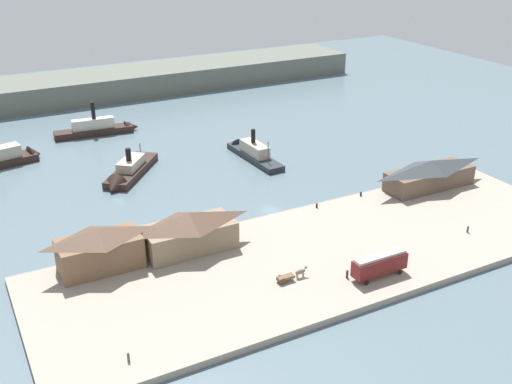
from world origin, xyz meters
name	(u,v)px	position (x,y,z in m)	size (l,w,h in m)	color
ground_plane	(270,210)	(0.00, 0.00, 0.00)	(320.00, 320.00, 0.00)	slate
quay_promenade	(328,253)	(0.00, -22.00, 0.60)	(110.00, 36.00, 1.20)	#9E9384
seawall_edge	(279,215)	(0.00, -3.60, 0.50)	(110.00, 0.80, 1.00)	gray
ferry_shed_east_terminal	(99,248)	(-39.26, -8.33, 5.20)	(14.62, 7.84, 7.90)	brown
ferry_shed_customs_shed	(189,231)	(-22.76, -9.52, 5.09)	(17.36, 8.18, 7.67)	#847056
ferry_shed_west_terminal	(430,174)	(37.21, -8.43, 4.53)	(21.94, 7.50, 6.56)	brown
street_tram	(380,264)	(2.64, -33.80, 3.70)	(10.36, 2.79, 4.27)	maroon
horse_cart	(291,275)	(-11.42, -27.67, 2.13)	(5.91, 1.37, 1.87)	brown
pedestrian_by_tram	(468,229)	(28.45, -29.18, 1.90)	(0.38, 0.38, 1.53)	#33384C
pedestrian_standing_center	(128,357)	(-42.58, -35.09, 1.90)	(0.38, 0.38, 1.53)	#3D4C42
pedestrian_near_west_shed	(347,274)	(-2.52, -31.63, 1.95)	(0.41, 0.41, 1.64)	#232328
mooring_post_center_east	(361,194)	(20.39, -5.11, 1.65)	(0.44, 0.44, 0.90)	black
mooring_post_east	(317,206)	(8.33, -5.52, 1.65)	(0.44, 0.44, 0.90)	black
ferry_moored_west	(250,151)	(11.31, 31.23, 1.52)	(5.53, 24.68, 9.46)	#23282D
ferry_mid_harbor	(127,173)	(-22.02, 32.23, 1.36)	(19.34, 21.88, 8.90)	black
ferry_approaching_west	(11,157)	(-45.58, 55.97, 1.83)	(17.88, 8.59, 10.76)	black
ferry_near_quay	(101,129)	(-18.80, 68.31, 1.72)	(24.70, 6.59, 10.96)	black
far_headland	(121,83)	(0.00, 110.00, 4.00)	(180.00, 24.00, 8.00)	#60665B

